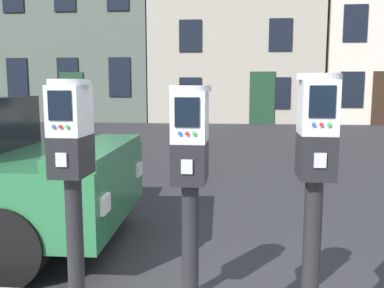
{
  "coord_description": "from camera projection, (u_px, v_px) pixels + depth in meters",
  "views": [
    {
      "loc": [
        0.38,
        -2.39,
        1.53
      ],
      "look_at": [
        0.17,
        -0.21,
        1.22
      ],
      "focal_mm": 38.95,
      "sensor_mm": 36.0,
      "label": 1
    }
  ],
  "objects": [
    {
      "name": "parking_meter_near_kerb",
      "position": [
        72.0,
        164.0,
        2.19
      ],
      "size": [
        0.22,
        0.25,
        1.42
      ],
      "rotation": [
        0.0,
        0.0,
        -1.6
      ],
      "color": "black",
      "rests_on": "sidewalk_slab"
    },
    {
      "name": "parking_meter_twin_adjacent",
      "position": [
        190.0,
        170.0,
        2.13
      ],
      "size": [
        0.22,
        0.25,
        1.39
      ],
      "rotation": [
        0.0,
        0.0,
        -1.6
      ],
      "color": "black",
      "rests_on": "sidewalk_slab"
    },
    {
      "name": "parking_meter_end_of_row",
      "position": [
        315.0,
        165.0,
        2.07
      ],
      "size": [
        0.22,
        0.25,
        1.45
      ],
      "rotation": [
        0.0,
        0.0,
        -1.6
      ],
      "color": "black",
      "rests_on": "sidewalk_slab"
    },
    {
      "name": "townhouse_orange_brick",
      "position": [
        87.0,
        8.0,
        19.51
      ],
      "size": [
        6.61,
        5.43,
        10.33
      ],
      "color": "#4C564C",
      "rests_on": "ground_plane"
    },
    {
      "name": "townhouse_grey_stucco",
      "position": [
        235.0,
        20.0,
        19.26
      ],
      "size": [
        7.11,
        6.06,
        9.09
      ],
      "color": "#9E9384",
      "rests_on": "ground_plane"
    }
  ]
}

